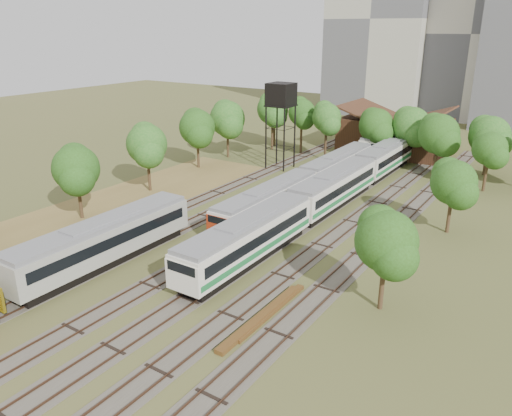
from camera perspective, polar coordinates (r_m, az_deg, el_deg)
The scene contains 16 objects.
ground at distance 37.89m, azimuth -13.33°, elevation -11.43°, with size 240.00×240.00×0.00m, color #475123.
dry_grass_patch at distance 55.19m, azimuth -20.33°, elevation -1.87°, with size 14.00×60.00×0.04m, color brown.
tracks at distance 56.25m, azimuth 4.76°, elevation -0.20°, with size 24.60×80.00×0.19m.
railcar_red_set at distance 60.03m, azimuth 5.79°, elevation 2.94°, with size 2.89×34.57×3.57m.
railcar_green_set at distance 57.55m, azimuth 8.90°, elevation 2.26°, with size 3.20×52.08×3.97m.
railcar_rear at distance 84.39m, azimuth 14.59°, elevation 7.44°, with size 2.98×16.08×3.68m.
old_grey_coach at distance 44.70m, azimuth -16.98°, elevation -3.60°, with size 3.22×18.00×3.99m.
water_tower at distance 71.27m, azimuth 2.88°, elevation 12.58°, with size 3.50×3.50×12.10m.
rail_pile_near at distance 35.96m, azimuth 0.58°, elevation -12.36°, with size 0.66×9.90×0.33m, color brown.
rail_pile_far at distance 36.68m, azimuth 1.81°, elevation -11.71°, with size 0.55×8.76×0.28m, color brown.
maintenance_shed at distance 85.02m, azimuth 15.56°, elevation 8.11°, with size 16.45×11.55×7.58m.
tree_band_left at distance 64.04m, azimuth -11.86°, elevation 7.23°, with size 8.04×62.30×8.82m.
tree_band_far at distance 76.11m, azimuth 15.48°, elevation 9.03°, with size 43.08×10.03×9.23m.
tree_band_right at distance 50.68m, azimuth 21.28°, elevation 2.46°, with size 5.21×38.19×7.59m.
tower_left at distance 123.95m, azimuth 14.34°, elevation 20.19°, with size 22.00×16.00×42.00m, color #B8B4A1.
tower_centre at distance 123.51m, azimuth 24.22°, elevation 17.73°, with size 20.00×18.00×36.00m, color beige.
Camera 1 is at (24.45, -21.44, 19.44)m, focal length 35.00 mm.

